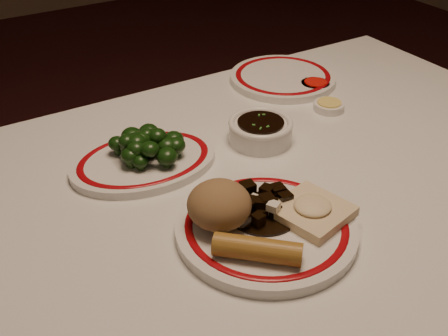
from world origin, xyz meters
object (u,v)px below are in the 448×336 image
broccoli_plate (144,161)px  soy_bowl (260,132)px  stirfry_heap (263,206)px  rice_mound (219,205)px  main_plate (266,228)px  broccoli_pile (146,144)px  dining_table (290,220)px  fried_wonton (312,210)px  spring_roll (257,249)px

broccoli_plate → soy_bowl: (0.22, -0.04, 0.01)m
stirfry_heap → rice_mound: bearing=170.5°
broccoli_plate → soy_bowl: 0.23m
rice_mound → main_plate: bearing=-33.0°
rice_mound → broccoli_pile: size_ratio=0.71×
dining_table → broccoli_pile: bearing=137.8°
main_plate → fried_wonton: fried_wonton is taller
dining_table → broccoli_plate: broccoli_plate is taller
stirfry_heap → spring_roll: bearing=-129.0°
spring_roll → broccoli_plate: spring_roll is taller
fried_wonton → broccoli_plate: bearing=117.0°
soy_bowl → main_plate: bearing=-122.9°
dining_table → broccoli_plate: (-0.20, 0.17, 0.10)m
broccoli_plate → broccoli_pile: 0.03m
dining_table → fried_wonton: 0.17m
stirfry_heap → broccoli_pile: 0.25m
main_plate → spring_roll: bearing=-135.0°
fried_wonton → dining_table: bearing=64.4°
stirfry_heap → soy_bowl: stirfry_heap is taller
main_plate → rice_mound: (-0.06, 0.04, 0.04)m
fried_wonton → soy_bowl: (0.08, 0.25, -0.01)m
spring_roll → broccoli_plate: (-0.02, 0.32, -0.03)m
rice_mound → spring_roll: size_ratio=0.78×
stirfry_heap → broccoli_pile: size_ratio=0.81×
fried_wonton → stirfry_heap: stirfry_heap is taller
spring_roll → soy_bowl: size_ratio=1.01×
stirfry_heap → broccoli_plate: bearing=110.0°
rice_mound → stirfry_heap: rice_mound is taller
spring_roll → soy_bowl: (0.20, 0.28, -0.01)m
broccoli_pile → dining_table: bearing=-42.2°
dining_table → fried_wonton: fried_wonton is taller
main_plate → fried_wonton: size_ratio=2.24×
fried_wonton → stirfry_heap: (-0.06, 0.05, 0.00)m
spring_roll → broccoli_plate: size_ratio=0.44×
broccoli_pile → soy_bowl: broccoli_pile is taller
spring_roll → broccoli_pile: size_ratio=0.90×
dining_table → spring_roll: bearing=-140.3°
rice_mound → broccoli_pile: 0.23m
dining_table → broccoli_pile: 0.29m
main_plate → broccoli_pile: 0.28m
main_plate → stirfry_heap: (0.01, 0.03, 0.02)m
soy_bowl → dining_table: bearing=-100.0°
broccoli_pile → soy_bowl: (0.22, -0.04, -0.02)m
fried_wonton → main_plate: bearing=164.0°
fried_wonton → broccoli_pile: (-0.14, 0.29, 0.01)m
dining_table → stirfry_heap: 0.18m
rice_mound → broccoli_plate: size_ratio=0.34×
rice_mound → soy_bowl: bearing=42.7°
dining_table → spring_roll: 0.26m
stirfry_heap → dining_table: bearing=30.9°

